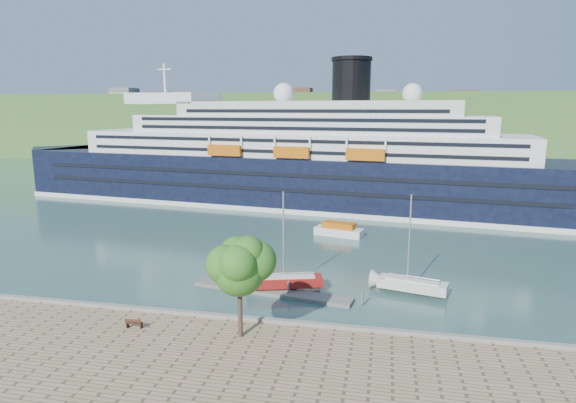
# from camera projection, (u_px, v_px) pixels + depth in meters

# --- Properties ---
(ground) EXTENTS (400.00, 400.00, 0.00)m
(ground) POSITION_uv_depth(u_px,v_px,m) (248.00, 329.00, 41.77)
(ground) COLOR #2B4D49
(ground) RESTS_ON ground
(far_hillside) EXTENTS (400.00, 50.00, 24.00)m
(far_hillside) POSITION_uv_depth(u_px,v_px,m) (357.00, 127.00, 178.90)
(far_hillside) COLOR #395D25
(far_hillside) RESTS_ON ground
(quay_coping) EXTENTS (220.00, 0.50, 0.30)m
(quay_coping) POSITION_uv_depth(u_px,v_px,m) (247.00, 318.00, 41.35)
(quay_coping) COLOR slate
(quay_coping) RESTS_ON promenade
(cruise_ship) EXTENTS (126.29, 33.65, 28.07)m
(cruise_ship) POSITION_uv_depth(u_px,v_px,m) (284.00, 133.00, 94.04)
(cruise_ship) COLOR black
(cruise_ship) RESTS_ON ground
(park_bench) EXTENTS (1.47, 0.70, 0.92)m
(park_bench) POSITION_uv_depth(u_px,v_px,m) (134.00, 323.00, 39.80)
(park_bench) COLOR #462114
(park_bench) RESTS_ON promenade
(promenade_tree) EXTENTS (5.45, 5.45, 9.02)m
(promenade_tree) POSITION_uv_depth(u_px,v_px,m) (240.00, 283.00, 37.54)
(promenade_tree) COLOR #225716
(promenade_tree) RESTS_ON promenade
(floating_pontoon) EXTENTS (17.24, 4.86, 0.38)m
(floating_pontoon) POSITION_uv_depth(u_px,v_px,m) (271.00, 291.00, 49.94)
(floating_pontoon) COLOR gray
(floating_pontoon) RESTS_ON ground
(sailboat_red) EXTENTS (8.14, 4.27, 10.13)m
(sailboat_red) POSITION_uv_depth(u_px,v_px,m) (289.00, 244.00, 49.75)
(sailboat_red) COLOR maroon
(sailboat_red) RESTS_ON ground
(sailboat_white_far) EXTENTS (7.99, 3.89, 9.95)m
(sailboat_white_far) POSITION_uv_depth(u_px,v_px,m) (414.00, 248.00, 48.72)
(sailboat_white_far) COLOR silver
(sailboat_white_far) RESTS_ON ground
(tender_launch) EXTENTS (7.69, 4.21, 2.02)m
(tender_launch) POSITION_uv_depth(u_px,v_px,m) (339.00, 229.00, 72.44)
(tender_launch) COLOR #C45C0B
(tender_launch) RESTS_ON ground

